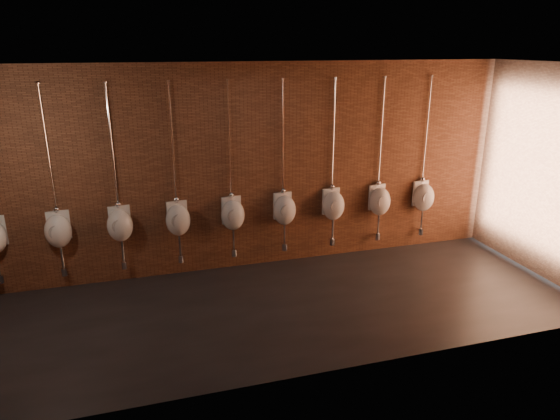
% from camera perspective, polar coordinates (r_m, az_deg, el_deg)
% --- Properties ---
extents(ground, '(8.50, 8.50, 0.00)m').
position_cam_1_polar(ground, '(6.96, -0.52, -11.15)').
color(ground, black).
rests_on(ground, ground).
extents(room_shell, '(8.54, 3.04, 3.22)m').
position_cam_1_polar(room_shell, '(6.22, -0.58, 5.19)').
color(room_shell, black).
rests_on(room_shell, ground).
extents(urinal_1, '(0.42, 0.38, 2.72)m').
position_cam_1_polar(urinal_1, '(7.71, -24.02, -2.10)').
color(urinal_1, white).
rests_on(urinal_1, ground).
extents(urinal_2, '(0.42, 0.38, 2.72)m').
position_cam_1_polar(urinal_2, '(7.62, -17.83, -1.57)').
color(urinal_2, white).
rests_on(urinal_2, ground).
extents(urinal_3, '(0.42, 0.38, 2.72)m').
position_cam_1_polar(urinal_3, '(7.63, -11.58, -1.01)').
color(urinal_3, white).
rests_on(urinal_3, ground).
extents(urinal_4, '(0.42, 0.38, 2.72)m').
position_cam_1_polar(urinal_4, '(7.73, -5.42, -0.45)').
color(urinal_4, white).
rests_on(urinal_4, ground).
extents(urinal_5, '(0.42, 0.38, 2.72)m').
position_cam_1_polar(urinal_5, '(7.92, 0.51, 0.10)').
color(urinal_5, white).
rests_on(urinal_5, ground).
extents(urinal_6, '(0.42, 0.38, 2.72)m').
position_cam_1_polar(urinal_6, '(8.19, 6.11, 0.61)').
color(urinal_6, white).
rests_on(urinal_6, ground).
extents(urinal_7, '(0.42, 0.38, 2.72)m').
position_cam_1_polar(urinal_7, '(8.53, 11.31, 1.08)').
color(urinal_7, white).
rests_on(urinal_7, ground).
extents(urinal_8, '(0.42, 0.38, 2.72)m').
position_cam_1_polar(urinal_8, '(8.94, 16.07, 1.51)').
color(urinal_8, white).
rests_on(urinal_8, ground).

